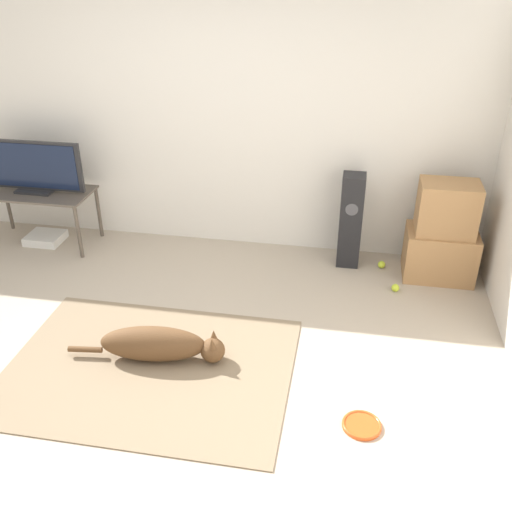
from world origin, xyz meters
TOP-DOWN VIEW (x-y plane):
  - ground_plane at (0.00, 0.00)m, footprint 12.00×12.00m
  - wall_back at (0.00, 2.10)m, footprint 8.00×0.06m
  - area_rug at (0.09, 0.07)m, footprint 1.96×1.46m
  - dog at (0.14, 0.18)m, footprint 1.11×0.31m
  - frisbee at (1.56, -0.21)m, footprint 0.24×0.24m
  - cardboard_box_lower at (2.17, 1.73)m, footprint 0.60×0.41m
  - cardboard_box_upper at (2.17, 1.72)m, footprint 0.48×0.34m
  - floor_speaker at (1.39, 1.82)m, footprint 0.20×0.20m
  - tv_stand at (-1.56, 1.72)m, footprint 1.04×0.51m
  - tv at (-1.56, 1.72)m, footprint 0.98×0.20m
  - tennis_ball_by_boxes at (1.70, 1.78)m, footprint 0.07×0.07m
  - tennis_ball_near_speaker at (1.81, 1.40)m, footprint 0.07×0.07m
  - game_console at (-1.56, 1.72)m, footprint 0.34×0.30m

SIDE VIEW (x-z plane):
  - ground_plane at x=0.00m, z-range 0.00..0.00m
  - area_rug at x=0.09m, z-range 0.00..0.01m
  - frisbee at x=1.56m, z-range 0.00..0.03m
  - tennis_ball_by_boxes at x=1.70m, z-range 0.00..0.07m
  - tennis_ball_near_speaker at x=1.81m, z-range 0.00..0.07m
  - game_console at x=-1.56m, z-range 0.00..0.08m
  - dog at x=0.14m, z-range 0.01..0.27m
  - cardboard_box_lower at x=2.17m, z-range 0.00..0.43m
  - floor_speaker at x=1.39m, z-range 0.00..0.86m
  - tv_stand at x=-1.56m, z-range 0.20..0.74m
  - cardboard_box_upper at x=2.17m, z-range 0.43..0.88m
  - tv at x=-1.56m, z-range 0.53..1.02m
  - wall_back at x=0.00m, z-range 0.00..2.55m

